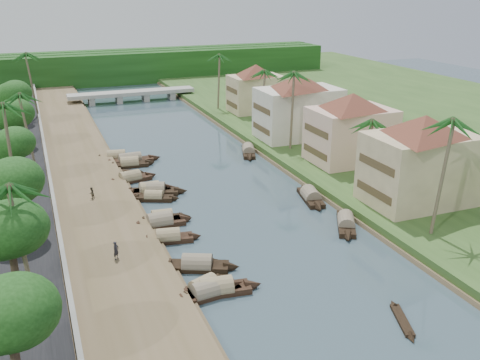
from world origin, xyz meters
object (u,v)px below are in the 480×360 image
object	(u,v)px
building_near	(421,159)
person_near	(116,250)
sampan_1	(204,288)
bridge	(132,94)
sampan_0	(208,292)

from	to	relation	value
building_near	person_near	bearing A→B (deg)	-179.12
building_near	sampan_1	size ratio (longest dim) A/B	2.22
person_near	sampan_1	bearing A→B (deg)	-90.86
bridge	building_near	size ratio (longest dim) A/B	1.89
building_near	sampan_0	world-z (taller)	building_near
building_near	person_near	world-z (taller)	building_near
bridge	building_near	distance (m)	76.54
sampan_0	person_near	size ratio (longest dim) A/B	4.53
bridge	person_near	xyz separation A→B (m)	(-15.55, -74.53, -0.04)
building_near	sampan_1	world-z (taller)	building_near
building_near	sampan_1	distance (m)	29.99
bridge	person_near	distance (m)	76.14
sampan_1	person_near	xyz separation A→B (m)	(-6.20, 7.21, 1.28)
building_near	person_near	size ratio (longest dim) A/B	8.38
sampan_1	bridge	bearing A→B (deg)	60.82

